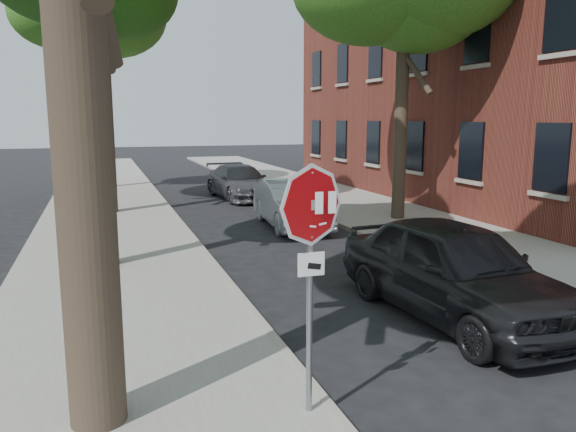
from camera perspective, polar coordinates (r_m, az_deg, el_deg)
name	(u,v)px	position (r m, az deg, el deg)	size (l,w,h in m)	color
ground	(368,410)	(6.58, 8.16, -18.91)	(120.00, 120.00, 0.00)	black
sidewalk_left	(109,224)	(17.40, -17.74, -0.82)	(4.00, 55.00, 0.12)	gray
sidewalk_right	(368,210)	(19.43, 8.15, 0.64)	(4.00, 55.00, 0.12)	gray
curb_left	(179,220)	(17.54, -11.04, -0.43)	(0.12, 55.00, 0.13)	#9E9384
curb_right	(312,213)	(18.61, 2.50, 0.33)	(0.12, 55.00, 0.13)	#9E9384
apartment_building	(532,4)	(25.75, 23.52, 19.18)	(12.20, 20.20, 15.30)	maroon
stop_sign	(311,242)	(5.59, 2.33, -2.62)	(0.76, 0.34, 2.61)	gray
tree_far	(90,21)	(26.55, -19.47, 18.16)	(5.29, 4.91, 9.33)	black
car_a	(454,269)	(9.33, 16.55, -5.20)	(1.88, 4.67, 1.59)	black
car_b	(291,204)	(16.43, 0.32, 1.26)	(1.46, 4.17, 1.38)	#989BA0
car_c	(240,182)	(22.42, -4.88, 3.48)	(1.85, 4.55, 1.32)	#454449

